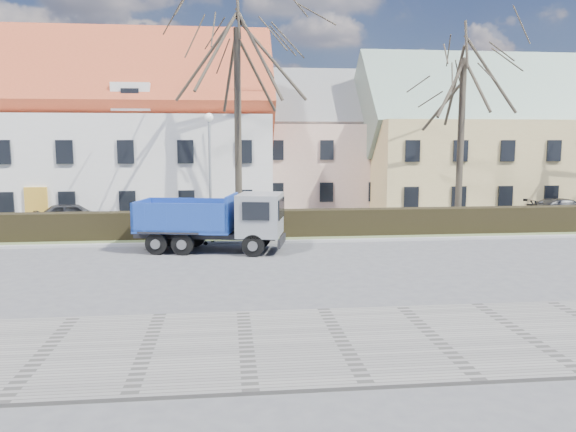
{
  "coord_description": "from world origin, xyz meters",
  "views": [
    {
      "loc": [
        -2.61,
        -20.88,
        4.69
      ],
      "look_at": [
        -0.1,
        2.07,
        1.6
      ],
      "focal_mm": 35.0,
      "sensor_mm": 36.0,
      "label": 1
    }
  ],
  "objects": [
    {
      "name": "cart_frame",
      "position": [
        -3.66,
        4.41,
        0.35
      ],
      "size": [
        0.86,
        0.67,
        0.69
      ],
      "primitive_type": null,
      "rotation": [
        0.0,
        0.0,
        0.35
      ],
      "color": "silver",
      "rests_on": "ground"
    },
    {
      "name": "hedge",
      "position": [
        0.0,
        6.0,
        0.65
      ],
      "size": [
        60.0,
        0.9,
        1.3
      ],
      "primitive_type": "cube",
      "color": "black",
      "rests_on": "ground"
    },
    {
      "name": "building_white",
      "position": [
        -13.0,
        16.0,
        4.75
      ],
      "size": [
        26.8,
        10.8,
        9.5
      ],
      "primitive_type": null,
      "color": "silver",
      "rests_on": "ground"
    },
    {
      "name": "curb_far",
      "position": [
        0.0,
        4.6,
        0.06
      ],
      "size": [
        80.0,
        0.3,
        0.12
      ],
      "primitive_type": "cube",
      "color": "#9A9997",
      "rests_on": "ground"
    },
    {
      "name": "ground",
      "position": [
        0.0,
        0.0,
        0.0
      ],
      "size": [
        120.0,
        120.0,
        0.0
      ],
      "primitive_type": "plane",
      "color": "#49494B"
    },
    {
      "name": "tree_1",
      "position": [
        -2.0,
        8.5,
        6.33
      ],
      "size": [
        9.2,
        9.2,
        12.65
      ],
      "primitive_type": null,
      "color": "#332D23",
      "rests_on": "ground"
    },
    {
      "name": "building_yellow",
      "position": [
        16.0,
        17.0,
        4.25
      ],
      "size": [
        18.8,
        10.8,
        8.5
      ],
      "primitive_type": null,
      "color": "tan",
      "rests_on": "ground"
    },
    {
      "name": "sidewalk_near",
      "position": [
        0.0,
        -8.5,
        0.04
      ],
      "size": [
        80.0,
        5.0,
        0.08
      ],
      "primitive_type": "cube",
      "color": "slate",
      "rests_on": "ground"
    },
    {
      "name": "grass_strip",
      "position": [
        0.0,
        6.2,
        0.05
      ],
      "size": [
        80.0,
        3.0,
        0.1
      ],
      "primitive_type": "cube",
      "color": "#4F5F35",
      "rests_on": "ground"
    },
    {
      "name": "building_pink",
      "position": [
        4.0,
        20.0,
        4.0
      ],
      "size": [
        10.8,
        8.8,
        8.0
      ],
      "primitive_type": null,
      "color": "#D2A995",
      "rests_on": "ground"
    },
    {
      "name": "parked_car_b",
      "position": [
        17.36,
        10.21,
        0.66
      ],
      "size": [
        4.63,
        2.08,
        1.32
      ],
      "primitive_type": "imported",
      "rotation": [
        0.0,
        0.0,
        1.62
      ],
      "color": "black",
      "rests_on": "ground"
    },
    {
      "name": "streetlight",
      "position": [
        -3.43,
        7.0,
        3.06
      ],
      "size": [
        0.48,
        0.48,
        6.12
      ],
      "primitive_type": null,
      "color": "#A1A2A4",
      "rests_on": "ground"
    },
    {
      "name": "parked_car_a",
      "position": [
        -10.96,
        10.44,
        0.69
      ],
      "size": [
        4.33,
        2.57,
        1.38
      ],
      "primitive_type": "imported",
      "rotation": [
        0.0,
        0.0,
        1.82
      ],
      "color": "#27272B",
      "rests_on": "ground"
    },
    {
      "name": "tree_2",
      "position": [
        10.0,
        8.5,
        5.5
      ],
      "size": [
        8.0,
        8.0,
        11.0
      ],
      "primitive_type": null,
      "color": "#332D23",
      "rests_on": "ground"
    },
    {
      "name": "dump_truck",
      "position": [
        -3.54,
        3.07,
        1.29
      ],
      "size": [
        6.83,
        3.71,
        2.59
      ],
      "primitive_type": null,
      "rotation": [
        0.0,
        0.0,
        -0.21
      ],
      "color": "navy",
      "rests_on": "ground"
    }
  ]
}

